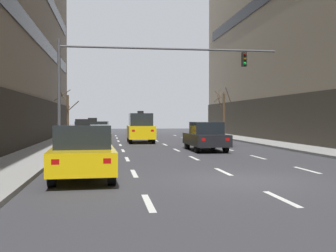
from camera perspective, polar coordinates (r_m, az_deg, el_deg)
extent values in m
plane|color=#38383D|center=(13.13, 9.96, -7.30)|extent=(120.00, 120.00, 0.00)
cube|color=silver|center=(9.57, -2.71, -10.44)|extent=(0.16, 2.00, 0.01)
cube|color=silver|center=(14.49, -4.66, -6.47)|extent=(0.16, 2.00, 0.01)
cube|color=silver|center=(19.45, -5.61, -4.52)|extent=(0.16, 2.00, 0.01)
cube|color=silver|center=(24.42, -6.17, -3.36)|extent=(0.16, 2.00, 0.01)
cube|color=silver|center=(29.41, -6.54, -2.59)|extent=(0.16, 2.00, 0.01)
cube|color=silver|center=(34.40, -6.81, -2.05)|extent=(0.16, 2.00, 0.01)
cube|color=silver|center=(39.39, -7.00, -1.64)|extent=(0.16, 2.00, 0.01)
cube|color=silver|center=(44.38, -7.15, -1.33)|extent=(0.16, 2.00, 0.01)
cube|color=silver|center=(10.37, 15.25, -9.58)|extent=(0.16, 2.00, 0.01)
cube|color=silver|center=(15.02, 7.55, -6.20)|extent=(0.16, 2.00, 0.01)
cube|color=silver|center=(19.85, 3.58, -4.40)|extent=(0.16, 2.00, 0.01)
cube|color=silver|center=(24.75, 1.18, -3.30)|extent=(0.16, 2.00, 0.01)
cube|color=silver|center=(29.68, -0.42, -2.55)|extent=(0.16, 2.00, 0.01)
cube|color=silver|center=(34.63, -1.56, -2.02)|extent=(0.16, 2.00, 0.01)
cube|color=silver|center=(39.59, -2.41, -1.62)|extent=(0.16, 2.00, 0.01)
cube|color=silver|center=(44.56, -3.08, -1.31)|extent=(0.16, 2.00, 0.01)
cube|color=silver|center=(16.18, 18.45, -5.73)|extent=(0.16, 2.00, 0.01)
cube|color=silver|center=(20.73, 12.20, -4.19)|extent=(0.16, 2.00, 0.01)
cube|color=silver|center=(25.46, 8.24, -3.18)|extent=(0.16, 2.00, 0.01)
cube|color=silver|center=(30.27, 5.53, -2.49)|extent=(0.16, 2.00, 0.01)
cube|color=silver|center=(35.14, 3.58, -1.98)|extent=(0.16, 2.00, 0.01)
cube|color=silver|center=(40.04, 2.10, -1.59)|extent=(0.16, 2.00, 0.01)
cube|color=silver|center=(44.96, 0.94, -1.29)|extent=(0.16, 2.00, 0.01)
cylinder|color=black|center=(24.45, -11.95, -2.57)|extent=(0.26, 0.70, 0.69)
cylinder|color=black|center=(24.33, -8.02, -2.58)|extent=(0.26, 0.70, 0.69)
cylinder|color=black|center=(21.65, -12.72, -3.06)|extent=(0.26, 0.70, 0.69)
cylinder|color=black|center=(21.52, -8.28, -3.07)|extent=(0.26, 0.70, 0.69)
cube|color=yellow|center=(22.95, -10.23, -1.97)|extent=(2.11, 4.67, 0.67)
cube|color=black|center=(22.71, -10.28, -0.26)|extent=(1.75, 2.05, 0.71)
cube|color=white|center=(25.25, -11.38, -1.43)|extent=(0.21, 0.09, 0.15)
cube|color=red|center=(20.76, -12.55, -1.99)|extent=(0.21, 0.09, 0.15)
cube|color=white|center=(25.16, -8.33, -1.43)|extent=(0.21, 0.09, 0.15)
cube|color=red|center=(20.65, -8.83, -1.99)|extent=(0.21, 0.09, 0.15)
cube|color=black|center=(22.71, -10.28, 0.87)|extent=(0.47, 0.23, 0.19)
cylinder|color=black|center=(33.50, -5.39, -1.54)|extent=(0.24, 0.70, 0.70)
cylinder|color=black|center=(33.62, -2.52, -1.53)|extent=(0.24, 0.70, 0.70)
cylinder|color=black|center=(30.66, -5.16, -1.79)|extent=(0.24, 0.70, 0.70)
cylinder|color=black|center=(30.78, -2.02, -1.78)|extent=(0.24, 0.70, 0.70)
cube|color=yellow|center=(32.11, -3.78, -0.81)|extent=(1.98, 4.66, 0.95)
cube|color=black|center=(32.09, -3.78, 0.89)|extent=(1.71, 2.76, 0.95)
cube|color=white|center=(34.34, -5.18, -0.41)|extent=(0.21, 0.09, 0.15)
cube|color=red|center=(29.78, -4.77, -0.65)|extent=(0.21, 0.09, 0.15)
cube|color=white|center=(34.43, -2.92, -0.40)|extent=(0.21, 0.09, 0.15)
cube|color=red|center=(29.89, -2.16, -0.64)|extent=(0.21, 0.09, 0.15)
cube|color=black|center=(32.09, -3.78, 1.90)|extent=(0.47, 0.21, 0.19)
cylinder|color=black|center=(25.43, 2.64, -2.43)|extent=(0.23, 0.67, 0.67)
cylinder|color=black|center=(25.80, 6.17, -2.38)|extent=(0.23, 0.67, 0.67)
cylinder|color=black|center=(22.76, 3.99, -2.85)|extent=(0.23, 0.67, 0.67)
cylinder|color=black|center=(23.17, 7.90, -2.79)|extent=(0.23, 0.67, 0.67)
cube|color=black|center=(24.26, 5.15, -1.84)|extent=(1.89, 4.47, 0.65)
cube|color=black|center=(24.04, 5.27, -0.27)|extent=(1.63, 1.93, 0.69)
cube|color=white|center=(26.25, 2.63, -1.36)|extent=(0.20, 0.08, 0.14)
cube|color=red|center=(21.98, 4.86, -1.86)|extent=(0.20, 0.08, 0.14)
cube|color=white|center=(26.53, 5.39, -1.34)|extent=(0.20, 0.08, 0.14)
cube|color=red|center=(22.32, 8.12, -1.82)|extent=(0.20, 0.08, 0.14)
cylinder|color=black|center=(14.82, -14.66, -5.03)|extent=(0.25, 0.69, 0.68)
cylinder|color=black|center=(14.79, -8.26, -5.01)|extent=(0.25, 0.69, 0.68)
cylinder|color=black|center=(12.07, -15.59, -6.44)|extent=(0.25, 0.69, 0.68)
cylinder|color=black|center=(12.04, -7.72, -6.43)|extent=(0.25, 0.69, 0.68)
cube|color=yellow|center=(13.37, -11.56, -4.27)|extent=(2.07, 4.59, 0.66)
cube|color=black|center=(13.12, -11.58, -1.40)|extent=(1.72, 2.02, 0.70)
cube|color=white|center=(15.60, -13.86, -3.08)|extent=(0.21, 0.09, 0.14)
cube|color=red|center=(11.18, -15.16, -4.75)|extent=(0.21, 0.09, 0.14)
cube|color=white|center=(15.58, -8.98, -3.06)|extent=(0.21, 0.09, 0.14)
cube|color=red|center=(11.15, -8.33, -4.74)|extent=(0.21, 0.09, 0.14)
cube|color=black|center=(13.10, -11.59, 0.53)|extent=(0.46, 0.22, 0.19)
cylinder|color=#4C4C51|center=(24.15, -14.66, 4.24)|extent=(0.18, 0.18, 6.20)
cylinder|color=#4C4C51|center=(24.58, 0.39, 10.50)|extent=(12.66, 0.12, 0.12)
cube|color=black|center=(25.54, 10.38, 8.95)|extent=(0.28, 0.24, 0.84)
sphere|color=#4B0704|center=(25.45, 10.48, 9.57)|extent=(0.17, 0.17, 0.17)
sphere|color=#523505|center=(25.41, 10.48, 8.99)|extent=(0.17, 0.17, 0.17)
sphere|color=green|center=(25.38, 10.48, 8.41)|extent=(0.17, 0.17, 0.17)
cylinder|color=#4C3823|center=(36.21, -13.55, 1.22)|extent=(0.21, 0.21, 3.69)
cylinder|color=#42301E|center=(36.91, -14.22, 4.12)|extent=(1.29, 1.03, 1.04)
cylinder|color=#42301E|center=(35.82, -13.98, 3.61)|extent=(0.96, 0.54, 1.45)
cylinder|color=#42301E|center=(36.63, -12.76, 2.74)|extent=(0.98, 1.01, 0.81)
cylinder|color=#4C3823|center=(41.58, 7.64, 1.56)|extent=(0.23, 0.23, 4.16)
cylinder|color=#42301E|center=(41.33, 6.85, 4.33)|extent=(0.38, 1.33, 0.78)
cylinder|color=#42301E|center=(42.14, 7.03, 3.97)|extent=(1.29, 0.68, 1.10)
cylinder|color=#42301E|center=(41.44, 7.01, 3.43)|extent=(0.16, 1.04, 1.22)
cylinder|color=#42301E|center=(41.66, 7.05, 4.37)|extent=(0.33, 0.90, 1.08)
cylinder|color=#42301E|center=(41.40, 8.22, 4.28)|extent=(0.78, 0.74, 1.39)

